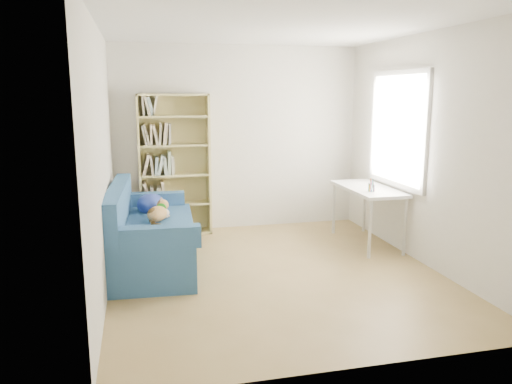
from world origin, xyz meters
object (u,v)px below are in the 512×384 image
(bookshelf, at_px, (175,171))
(pen_cup, at_px, (371,187))
(desk, at_px, (368,193))
(sofa, at_px, (149,236))

(bookshelf, xyz_separation_m, pen_cup, (2.29, -1.33, -0.08))
(desk, distance_m, pen_cup, 0.31)
(bookshelf, relative_size, pen_cup, 11.64)
(desk, height_order, pen_cup, pen_cup)
(sofa, xyz_separation_m, desk, (2.78, 0.20, 0.33))
(sofa, distance_m, desk, 2.81)
(sofa, bearing_deg, desk, 7.43)
(bookshelf, distance_m, desk, 2.61)
(desk, bearing_deg, pen_cup, -108.38)
(bookshelf, height_order, pen_cup, bookshelf)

